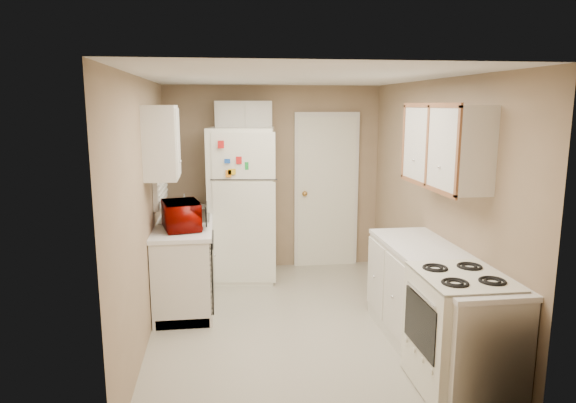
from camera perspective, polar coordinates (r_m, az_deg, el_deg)
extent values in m
plane|color=beige|center=(5.27, 0.75, -13.40)|extent=(3.80, 3.80, 0.00)
plane|color=white|center=(4.82, 0.82, 13.63)|extent=(3.80, 3.80, 0.00)
plane|color=#9D8467|center=(4.90, -15.62, -0.91)|extent=(3.80, 3.80, 0.00)
plane|color=#9D8467|center=(5.30, 15.94, -0.09)|extent=(3.80, 3.80, 0.00)
plane|color=#9D8467|center=(6.77, -1.59, 2.60)|extent=(2.80, 2.80, 0.00)
plane|color=#9D8467|center=(3.10, 6.01, -7.28)|extent=(2.80, 2.80, 0.00)
cube|color=silver|center=(5.93, -11.20, -6.22)|extent=(0.60, 1.80, 0.90)
cube|color=black|center=(5.33, -8.45, -7.61)|extent=(0.03, 0.58, 0.72)
cube|color=gray|center=(5.97, -11.25, -2.03)|extent=(0.54, 0.74, 0.16)
imported|color=#780500|center=(5.35, -11.73, -1.43)|extent=(0.56, 0.39, 0.34)
imported|color=white|center=(6.48, -11.45, 0.24)|extent=(0.08, 0.08, 0.17)
cube|color=silver|center=(5.87, -14.06, 4.98)|extent=(0.10, 0.98, 1.08)
cube|color=silver|center=(5.02, -13.92, 6.35)|extent=(0.30, 0.45, 0.70)
cube|color=white|center=(6.40, -5.06, -0.24)|extent=(0.87, 0.85, 1.89)
cube|color=silver|center=(6.52, -5.03, 9.31)|extent=(0.70, 0.30, 0.40)
cube|color=white|center=(6.86, 4.27, 1.17)|extent=(0.86, 0.06, 2.08)
cube|color=silver|center=(4.68, 15.99, -11.09)|extent=(0.60, 2.00, 0.90)
cube|color=white|center=(4.20, 18.45, -13.62)|extent=(0.62, 0.77, 0.92)
cube|color=silver|center=(4.70, 17.06, 5.93)|extent=(0.30, 1.20, 0.70)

